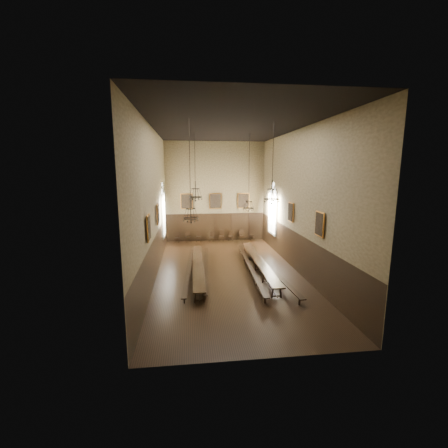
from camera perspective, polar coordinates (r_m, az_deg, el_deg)
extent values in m
cube|color=black|center=(19.48, 0.74, -9.23)|extent=(9.00, 18.00, 0.02)
cube|color=black|center=(18.53, 0.81, 18.08)|extent=(9.00, 18.00, 0.02)
cube|color=#8F7F58|center=(27.39, -1.69, 6.10)|extent=(9.00, 0.02, 9.00)
cube|color=#8F7F58|center=(9.70, 7.70, -1.67)|extent=(9.00, 0.02, 9.00)
cube|color=#8F7F58|center=(18.43, -13.30, 3.79)|extent=(0.02, 18.00, 9.00)
cube|color=#8F7F58|center=(19.57, 14.02, 4.12)|extent=(0.02, 18.00, 9.00)
cube|color=black|center=(18.95, -5.02, -7.65)|extent=(0.74, 9.02, 0.06)
cube|color=black|center=(19.66, 6.69, -6.94)|extent=(0.81, 9.39, 0.07)
cube|color=black|center=(19.12, -6.75, -8.43)|extent=(0.75, 9.05, 0.05)
cube|color=black|center=(19.40, -3.47, -8.09)|extent=(0.90, 9.11, 0.05)
cube|color=black|center=(19.52, 4.93, -7.86)|extent=(0.71, 10.11, 0.05)
cube|color=black|center=(19.59, 8.25, -7.80)|extent=(1.02, 10.57, 0.05)
cube|color=black|center=(27.47, -8.92, -2.63)|extent=(0.46, 0.46, 0.05)
cube|color=black|center=(27.58, -8.93, -2.08)|extent=(0.39, 0.11, 0.47)
cube|color=black|center=(27.43, -6.87, -2.46)|extent=(0.57, 0.57, 0.05)
cube|color=black|center=(27.56, -6.88, -1.83)|extent=(0.44, 0.18, 0.53)
cube|color=black|center=(27.44, -4.85, -2.41)|extent=(0.49, 0.49, 0.05)
cube|color=black|center=(27.57, -4.87, -1.78)|extent=(0.45, 0.08, 0.54)
cube|color=black|center=(27.42, -2.41, -2.52)|extent=(0.50, 0.50, 0.05)
cube|color=black|center=(27.53, -2.44, -1.96)|extent=(0.39, 0.15, 0.47)
cube|color=black|center=(27.59, -0.51, -2.30)|extent=(0.56, 0.56, 0.05)
cube|color=black|center=(27.72, -0.56, -1.67)|extent=(0.45, 0.17, 0.54)
cube|color=black|center=(27.67, 1.29, -2.35)|extent=(0.53, 0.53, 0.05)
cube|color=black|center=(27.79, 1.24, -1.76)|extent=(0.41, 0.17, 0.50)
cube|color=black|center=(27.83, 3.46, -2.20)|extent=(0.56, 0.56, 0.05)
cube|color=black|center=(27.97, 3.40, -1.57)|extent=(0.45, 0.17, 0.54)
cube|color=black|center=(28.06, 5.37, -2.29)|extent=(0.40, 0.40, 0.05)
cube|color=black|center=(28.17, 5.31, -1.77)|extent=(0.39, 0.05, 0.46)
cylinder|color=black|center=(21.12, -5.58, 12.60)|extent=(0.03, 0.03, 3.27)
torus|color=black|center=(21.18, -5.45, 5.11)|extent=(0.92, 0.92, 0.05)
torus|color=black|center=(21.14, -5.47, 6.71)|extent=(0.58, 0.58, 0.04)
cylinder|color=black|center=(21.14, -5.47, 6.41)|extent=(0.06, 0.06, 1.29)
cylinder|color=black|center=(21.58, 4.81, 11.17)|extent=(0.03, 0.03, 4.31)
torus|color=black|center=(21.75, 4.69, 3.01)|extent=(0.75, 0.75, 0.04)
torus|color=black|center=(21.70, 4.71, 4.29)|extent=(0.48, 0.48, 0.04)
cylinder|color=black|center=(21.70, 4.71, 4.06)|extent=(0.05, 0.05, 1.06)
cylinder|color=black|center=(15.61, -6.56, 12.01)|extent=(0.03, 0.03, 4.03)
torus|color=black|center=(15.81, -6.33, 1.06)|extent=(0.80, 0.80, 0.05)
torus|color=black|center=(15.73, -6.37, 2.92)|extent=(0.51, 0.51, 0.04)
cylinder|color=black|center=(15.74, -6.36, 2.58)|extent=(0.06, 0.06, 1.13)
cylinder|color=black|center=(16.55, 9.34, 13.57)|extent=(0.03, 0.03, 3.03)
torus|color=black|center=(16.60, 9.08, 4.70)|extent=(0.85, 0.85, 0.05)
torus|color=black|center=(16.55, 9.14, 6.59)|extent=(0.54, 0.54, 0.04)
cylinder|color=black|center=(16.56, 9.13, 6.25)|extent=(0.06, 0.06, 1.20)
cube|color=orange|center=(27.23, -7.13, 4.31)|extent=(1.10, 0.12, 1.40)
cube|color=black|center=(27.23, -7.13, 4.31)|extent=(0.98, 0.02, 1.28)
cube|color=orange|center=(27.33, -1.66, 4.40)|extent=(1.10, 0.12, 1.40)
cube|color=black|center=(27.33, -1.66, 4.40)|extent=(0.98, 0.02, 1.28)
cube|color=orange|center=(27.68, 3.73, 4.46)|extent=(1.10, 0.12, 1.40)
cube|color=black|center=(27.68, 3.73, 4.46)|extent=(0.98, 0.02, 1.28)
cube|color=orange|center=(19.51, -12.50, 1.80)|extent=(0.12, 1.00, 1.30)
cube|color=black|center=(19.51, -12.50, 1.80)|extent=(0.02, 0.88, 1.18)
cube|color=orange|center=(15.10, -14.16, -0.70)|extent=(0.12, 1.00, 1.30)
cube|color=black|center=(15.10, -14.16, -0.70)|extent=(0.02, 0.88, 1.18)
cube|color=orange|center=(20.55, 12.61, 2.21)|extent=(0.12, 1.00, 1.30)
cube|color=black|center=(20.55, 12.61, 2.21)|extent=(0.02, 0.88, 1.18)
cube|color=orange|center=(16.42, 17.75, -0.01)|extent=(0.12, 1.00, 1.30)
cube|color=black|center=(16.42, 17.75, -0.01)|extent=(0.02, 0.88, 1.18)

